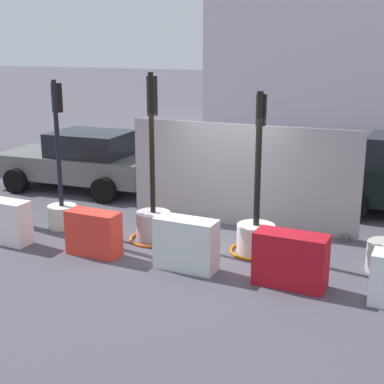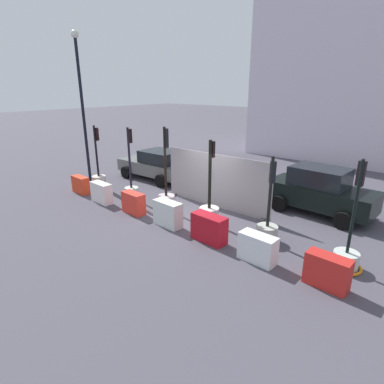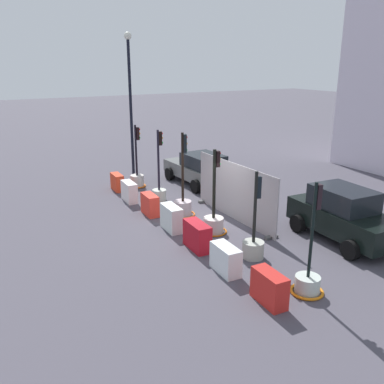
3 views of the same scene
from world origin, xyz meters
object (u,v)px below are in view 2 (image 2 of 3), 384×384
(construction_barrier_2, at_px, (134,203))
(car_grey_saloon, at_px, (157,165))
(construction_barrier_4, at_px, (209,228))
(construction_barrier_0, at_px, (81,185))
(construction_barrier_1, at_px, (102,193))
(construction_barrier_3, at_px, (168,214))
(traffic_light_3, at_px, (209,210))
(traffic_light_2, at_px, (166,197))
(construction_barrier_6, at_px, (327,271))
(traffic_light_0, at_px, (99,178))
(traffic_light_1, at_px, (131,185))
(traffic_light_4, at_px, (267,227))
(street_lamp_post, at_px, (81,95))
(construction_barrier_5, at_px, (258,248))
(car_black_sedan, at_px, (320,191))
(traffic_light_5, at_px, (347,254))

(construction_barrier_2, distance_m, car_grey_saloon, 4.83)
(construction_barrier_4, bearing_deg, construction_barrier_0, 179.96)
(construction_barrier_1, bearing_deg, construction_barrier_3, 1.58)
(traffic_light_3, xyz_separation_m, construction_barrier_2, (-2.73, -1.22, -0.05))
(traffic_light_2, height_order, construction_barrier_6, traffic_light_2)
(traffic_light_2, xyz_separation_m, construction_barrier_2, (-0.68, -1.11, -0.08))
(traffic_light_0, xyz_separation_m, traffic_light_1, (2.40, 0.03, 0.13))
(traffic_light_3, distance_m, construction_barrier_3, 1.51)
(car_grey_saloon, bearing_deg, construction_barrier_2, -54.77)
(traffic_light_4, xyz_separation_m, construction_barrier_4, (-1.40, -1.18, -0.04))
(construction_barrier_2, xyz_separation_m, street_lamp_post, (-5.25, 1.44, 3.88))
(car_grey_saloon, bearing_deg, construction_barrier_6, -21.57)
(traffic_light_2, height_order, traffic_light_4, traffic_light_2)
(traffic_light_1, relative_size, construction_barrier_2, 3.03)
(construction_barrier_1, distance_m, construction_barrier_6, 9.24)
(traffic_light_4, bearing_deg, traffic_light_0, -179.14)
(construction_barrier_2, bearing_deg, construction_barrier_5, -0.83)
(construction_barrier_6, relative_size, car_black_sedan, 0.26)
(construction_barrier_0, bearing_deg, construction_barrier_2, -0.32)
(construction_barrier_6, bearing_deg, traffic_light_4, 151.08)
(traffic_light_1, bearing_deg, construction_barrier_4, -11.99)
(traffic_light_2, distance_m, construction_barrier_6, 6.70)
(construction_barrier_2, xyz_separation_m, construction_barrier_4, (3.64, 0.02, 0.03))
(construction_barrier_5, distance_m, car_black_sedan, 4.74)
(traffic_light_1, distance_m, construction_barrier_1, 1.30)
(traffic_light_0, xyz_separation_m, traffic_light_2, (4.53, 0.04, 0.03))
(construction_barrier_1, bearing_deg, car_black_sedan, 32.63)
(construction_barrier_0, height_order, construction_barrier_6, construction_barrier_6)
(construction_barrier_0, height_order, construction_barrier_4, construction_barrier_4)
(construction_barrier_3, height_order, construction_barrier_6, construction_barrier_3)
(construction_barrier_1, relative_size, construction_barrier_6, 1.04)
(car_grey_saloon, bearing_deg, traffic_light_2, -39.30)
(construction_barrier_0, relative_size, construction_barrier_3, 0.92)
(traffic_light_2, distance_m, construction_barrier_5, 4.88)
(construction_barrier_3, bearing_deg, traffic_light_2, 136.57)
(traffic_light_5, relative_size, construction_barrier_4, 2.55)
(construction_barrier_3, bearing_deg, traffic_light_5, 11.52)
(construction_barrier_0, bearing_deg, car_grey_saloon, 75.82)
(traffic_light_5, xyz_separation_m, car_black_sedan, (-1.97, 3.49, 0.45))
(construction_barrier_6, bearing_deg, street_lamp_post, 173.28)
(traffic_light_2, distance_m, car_grey_saloon, 4.47)
(traffic_light_0, xyz_separation_m, construction_barrier_2, (3.86, -1.07, -0.05))
(traffic_light_5, bearing_deg, construction_barrier_3, -168.48)
(construction_barrier_6, relative_size, car_grey_saloon, 0.25)
(traffic_light_4, distance_m, construction_barrier_5, 1.33)
(traffic_light_5, bearing_deg, traffic_light_4, 178.76)
(street_lamp_post, bearing_deg, construction_barrier_2, -15.32)
(traffic_light_4, height_order, construction_barrier_1, traffic_light_4)
(construction_barrier_3, distance_m, car_grey_saloon, 6.06)
(traffic_light_4, relative_size, traffic_light_5, 0.91)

